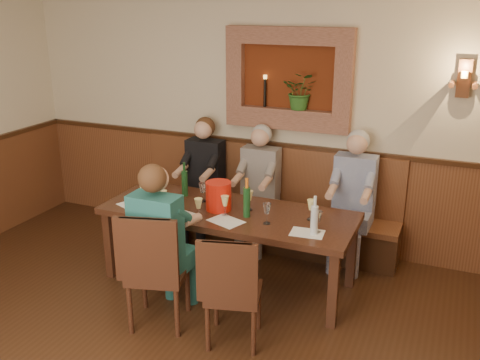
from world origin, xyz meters
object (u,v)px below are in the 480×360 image
object	(u,v)px
person_chair_front	(163,255)
chair_near_right	(234,311)
chair_near_left	(159,291)
spittoon_bucket	(219,196)
wine_bottle_green_b	(185,183)
person_bench_left	(202,190)
person_bench_mid	(258,199)
water_bottle	(314,219)
dining_table	(228,218)
bench	(263,216)
wine_bottle_green_a	(247,201)
person_bench_right	(351,211)

from	to	relation	value
person_chair_front	chair_near_right	bearing A→B (deg)	-8.12
chair_near_left	spittoon_bucket	world-z (taller)	chair_near_left
spittoon_bucket	wine_bottle_green_b	world-z (taller)	wine_bottle_green_b
person_chair_front	person_bench_left	bearing A→B (deg)	105.33
person_bench_left	person_bench_mid	xyz separation A→B (m)	(0.67, 0.00, -0.01)
wine_bottle_green_b	water_bottle	world-z (taller)	wine_bottle_green_b
dining_table	wine_bottle_green_b	bearing A→B (deg)	161.26
bench	spittoon_bucket	size ratio (longest dim) A/B	10.95
dining_table	person_chair_front	distance (m)	0.82
spittoon_bucket	chair_near_left	bearing A→B (deg)	-100.23
bench	wine_bottle_green_a	size ratio (longest dim) A/B	8.10
person_chair_front	water_bottle	bearing A→B (deg)	26.35
bench	person_bench_mid	size ratio (longest dim) A/B	2.17
bench	person_chair_front	size ratio (longest dim) A/B	2.11
bench	person_bench_right	distance (m)	1.04
water_bottle	person_chair_front	bearing A→B (deg)	-153.65
person_chair_front	water_bottle	distance (m)	1.31
person_bench_left	wine_bottle_green_a	size ratio (longest dim) A/B	3.79
wine_bottle_green_b	water_bottle	xyz separation A→B (m)	(1.45, -0.40, -0.00)
person_bench_mid	chair_near_left	bearing A→B (deg)	-97.44
bench	wine_bottle_green_b	world-z (taller)	bench
wine_bottle_green_a	person_bench_right	bearing A→B (deg)	49.29
person_bench_right	wine_bottle_green_a	distance (m)	1.24
person_bench_left	water_bottle	distance (m)	1.93
chair_near_left	water_bottle	world-z (taller)	water_bottle
spittoon_bucket	bench	bearing A→B (deg)	84.54
chair_near_left	wine_bottle_green_a	distance (m)	1.11
dining_table	person_bench_right	xyz separation A→B (m)	(1.00, 0.84, -0.09)
person_bench_mid	water_bottle	xyz separation A→B (m)	(0.91, -1.05, 0.32)
chair_near_right	spittoon_bucket	world-z (taller)	spittoon_bucket
spittoon_bucket	wine_bottle_green_a	bearing A→B (deg)	-10.81
dining_table	person_bench_mid	xyz separation A→B (m)	(-0.02, 0.84, -0.11)
person_bench_right	wine_bottle_green_a	world-z (taller)	person_bench_right
person_bench_mid	spittoon_bucket	size ratio (longest dim) A/B	5.04
spittoon_bucket	person_bench_mid	bearing A→B (deg)	85.46
spittoon_bucket	person_bench_right	bearing A→B (deg)	37.90
wine_bottle_green_b	person_bench_right	bearing A→B (deg)	22.38
dining_table	chair_near_left	bearing A→B (deg)	-105.67
person_bench_right	chair_near_right	bearing A→B (deg)	-108.32
bench	person_chair_front	distance (m)	1.76
person_bench_mid	person_bench_right	xyz separation A→B (m)	(1.03, -0.00, 0.02)
dining_table	person_chair_front	world-z (taller)	person_chair_front
chair_near_left	water_bottle	xyz separation A→B (m)	(1.14, 0.68, 0.58)
person_bench_right	spittoon_bucket	xyz separation A→B (m)	(-1.10, -0.85, 0.30)
person_bench_left	person_bench_mid	bearing A→B (deg)	0.07
chair_near_right	chair_near_left	bearing A→B (deg)	166.20
person_bench_left	spittoon_bucket	world-z (taller)	person_bench_left
wine_bottle_green_a	person_bench_mid	bearing A→B (deg)	104.89
bench	person_bench_right	world-z (taller)	person_bench_right
person_bench_right	water_bottle	size ratio (longest dim) A/B	4.12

